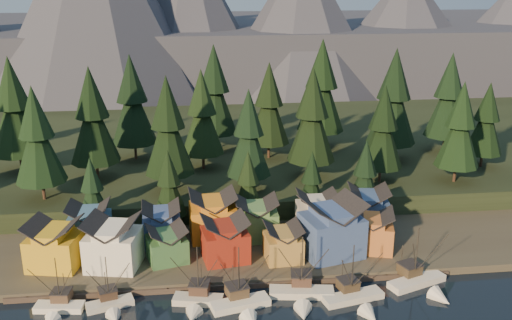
{
  "coord_description": "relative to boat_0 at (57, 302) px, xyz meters",
  "views": [
    {
      "loc": [
        -7.0,
        -75.11,
        53.9
      ],
      "look_at": [
        5.51,
        30.0,
        19.28
      ],
      "focal_mm": 40.0,
      "sensor_mm": 36.0,
      "label": 1
    }
  ],
  "objects": [
    {
      "name": "shore_strip",
      "position": [
        30.16,
        29.25,
        -1.34
      ],
      "size": [
        400.0,
        50.0,
        1.5
      ],
      "primitive_type": "cube",
      "color": "#3D372C",
      "rests_on": "ground"
    },
    {
      "name": "hillside",
      "position": [
        30.16,
        79.25,
        0.91
      ],
      "size": [
        420.0,
        100.0,
        6.0
      ],
      "primitive_type": "cube",
      "color": "black",
      "rests_on": "ground"
    },
    {
      "name": "dock",
      "position": [
        30.16,
        5.75,
        -1.59
      ],
      "size": [
        80.0,
        4.0,
        1.0
      ],
      "primitive_type": "cube",
      "color": "#4F4338",
      "rests_on": "ground"
    },
    {
      "name": "mountain_ridge",
      "position": [
        25.96,
        202.84,
        23.96
      ],
      "size": [
        560.0,
        190.0,
        90.0
      ],
      "color": "#474A5B",
      "rests_on": "ground"
    },
    {
      "name": "boat_0",
      "position": [
        0.0,
        0.0,
        0.0
      ],
      "size": [
        8.62,
        9.18,
        10.56
      ],
      "rotation": [
        0.0,
        0.0,
        -0.13
      ],
      "color": "white",
      "rests_on": "ground"
    },
    {
      "name": "boat_1",
      "position": [
        8.71,
        0.02,
        -0.06
      ],
      "size": [
        8.55,
        9.07,
        10.26
      ],
      "rotation": [
        0.0,
        0.0,
        0.3
      ],
      "color": "beige",
      "rests_on": "ground"
    },
    {
      "name": "boat_2",
      "position": [
        23.18,
        -0.63,
        0.25
      ],
      "size": [
        9.2,
        9.82,
        11.57
      ],
      "rotation": [
        0.0,
        0.0,
        -0.21
      ],
      "color": "beige",
      "rests_on": "ground"
    },
    {
      "name": "boat_3",
      "position": [
        30.77,
        -2.92,
        0.23
      ],
      "size": [
        10.78,
        11.31,
        12.17
      ],
      "rotation": [
        0.0,
        0.0,
        0.24
      ],
      "color": "white",
      "rests_on": "ground"
    },
    {
      "name": "boat_4",
      "position": [
        41.33,
        -0.75,
        0.14
      ],
      "size": [
        11.93,
        12.72,
        12.31
      ],
      "rotation": [
        0.0,
        0.0,
        -0.14
      ],
      "color": "beige",
      "rests_on": "ground"
    },
    {
      "name": "boat_5",
      "position": [
        50.39,
        -3.21,
        -0.05
      ],
      "size": [
        11.44,
        12.06,
        11.43
      ],
      "rotation": [
        0.0,
        0.0,
        0.23
      ],
      "color": "silver",
      "rests_on": "ground"
    },
    {
      "name": "boat_6",
      "position": [
        63.55,
        0.53,
        0.12
      ],
      "size": [
        11.96,
        12.36,
        12.24
      ],
      "rotation": [
        0.0,
        0.0,
        0.36
      ],
      "color": "silver",
      "rests_on": "ground"
    },
    {
      "name": "house_front_0",
      "position": [
        -2.81,
        13.95,
        4.18
      ],
      "size": [
        10.66,
        10.27,
        9.09
      ],
      "rotation": [
        0.0,
        0.0,
        -0.21
      ],
      "color": "gold",
      "rests_on": "shore_strip"
    },
    {
      "name": "house_front_1",
      "position": [
        8.07,
        12.63,
        4.5
      ],
      "size": [
        11.01,
        10.72,
        9.7
      ],
      "rotation": [
        0.0,
        0.0,
        -0.21
      ],
      "color": "white",
      "rests_on": "shore_strip"
    },
    {
      "name": "house_front_2",
      "position": [
        17.89,
        13.64,
        3.05
      ],
      "size": [
        8.66,
        8.7,
        6.94
      ],
      "rotation": [
        0.0,
        0.0,
        0.26
      ],
      "color": "#3B6D3D",
      "rests_on": "shore_strip"
    },
    {
      "name": "house_front_3",
      "position": [
        28.95,
        12.88,
        3.9
      ],
      "size": [
        9.47,
        9.14,
        8.55
      ],
      "rotation": [
        0.0,
        0.0,
        0.15
      ],
      "color": "maroon",
      "rests_on": "shore_strip"
    },
    {
      "name": "house_front_4",
      "position": [
        40.02,
        11.63,
        3.08
      ],
      "size": [
        7.26,
        7.77,
        6.98
      ],
      "rotation": [
        0.0,
        0.0,
        0.06
      ],
      "color": "#AC843D",
      "rests_on": "shore_strip"
    },
    {
      "name": "house_front_5",
      "position": [
        49.62,
        12.52,
        5.37
      ],
      "size": [
        12.86,
        12.14,
        11.36
      ],
      "rotation": [
        0.0,
        0.0,
        0.24
      ],
      "color": "#3A548B",
      "rests_on": "shore_strip"
    },
    {
      "name": "house_front_6",
      "position": [
        58.08,
        13.7,
        3.71
      ],
      "size": [
        9.9,
        9.58,
        8.18
      ],
      "rotation": [
        0.0,
        0.0,
        -0.26
      ],
      "color": "#B4662E",
      "rests_on": "shore_strip"
    },
    {
      "name": "house_back_0",
      "position": [
        2.18,
        22.45,
        4.01
      ],
      "size": [
        8.14,
        7.83,
        8.77
      ],
      "rotation": [
        0.0,
        0.0,
        -0.01
      ],
      "color": "#3C688F",
      "rests_on": "shore_strip"
    },
    {
      "name": "house_back_1",
      "position": [
        16.65,
        21.11,
        3.83
      ],
      "size": [
        7.94,
        8.03,
        8.43
      ],
      "rotation": [
        0.0,
        0.0,
        0.06
      ],
      "color": "#3A528A",
      "rests_on": "shore_strip"
    },
    {
      "name": "house_back_2",
      "position": [
        27.11,
        22.7,
        4.65
      ],
      "size": [
        9.94,
        9.22,
        9.98
      ],
      "rotation": [
        0.0,
        0.0,
        0.07
      ],
      "color": "orange",
      "rests_on": "shore_strip"
    },
    {
      "name": "house_back_3",
      "position": [
        35.95,
        21.39,
        4.03
      ],
      "size": [
        8.78,
        7.84,
        8.81
      ],
      "rotation": [
        0.0,
        0.0,
        -0.02
      ],
      "color": "#538146",
      "rests_on": "shore_strip"
    },
    {
      "name": "house_back_4",
      "position": [
        48.99,
        22.34,
        4.1
      ],
      "size": [
        8.39,
        8.07,
        8.94
      ],
      "rotation": [
        0.0,
        0.0,
        -0.02
      ],
      "color": "beige",
      "rests_on": "shore_strip"
    },
    {
      "name": "house_back_5",
      "position": [
        60.28,
        23.16,
        4.29
      ],
      "size": [
        9.45,
        9.54,
        9.31
      ],
      "rotation": [
        0.0,
        0.0,
        -0.15
      ],
      "color": "#375282",
      "rests_on": "shore_strip"
    },
    {
      "name": "tree_hill_1",
      "position": [
        -19.84,
        57.25,
        19.95
      ],
      "size": [
        12.6,
        12.6,
        29.34
      ],
      "color": "#332319",
      "rests_on": "hillside"
    },
    {
      "name": "tree_hill_2",
      "position": [
        -9.84,
        37.25,
        17.96
      ],
      "size": [
        11.04,
        11.04,
        25.71
      ],
      "color": "#332319",
      "rests_on": "hillside"
    },
    {
      "name": "tree_hill_3",
      "position": [
        0.16,
        49.25,
        19.1
      ],
      "size": [
        11.93,
        11.93,
        27.79
      ],
      "color": "#332319",
      "rests_on": "hillside"
    },
    {
      "name": "tree_hill_4",
      "position": [
        8.16,
        64.25,
        19.46
      ],
      "size": [
        12.21,
        12.21,
        28.44
      ],
      "color": "#332319",
      "rests_on": "hillside"
    },
    {
      "name": "tree_hill_5",
      "position": [
        18.16,
        39.25,
        18.65
      ],
      "size": [
        11.58,
        11.58,
        26.97
      ],
      "color": "#332319",
      "rests_on": "hillside"
    },
    {
      "name": "tree_hill_6",
      "position": [
        26.16,
        54.25,
        18.04
      ],
      "size": [
        11.1,
        11.1,
        25.86
      ],
      "color": "#332319",
      "rests_on": "hillside"
    },
    {
      "name": "tree_hill_7",
      "position": [
        36.16,
        37.25,
        17.0
      ],
      "size": [
        10.28,
        10.28,
        23.96
      ],
      "color": "#332319",
      "rests_on": "hillside"
    },
    {
      "name": "tree_hill_8",
      "position": [
        44.16,
        61.25,
        18.21
      ],
      "size": [
        11.23,
        11.23,
        26.17
      ],
      "color": "#332319",
      "rests_on": "hillside"
    },
    {
      "name": "tree_hill_9",
      "position": [
        52.16,
        44.25,
        18.89
      ],
      "size": [
        11.76,
        11.76,
        27.4
      ],
      "color": "#332319",
      "rests_on": "hillside"
    },
    {
      "name": "tree_hill_10",
      "position": [
        60.16,
        69.25,
        20.96
      ],
      "size": [
        13.39,
        13.39,
        31.19
      ],
      "color": "#332319",
      "rests_on": "hillside"
    },
    {
      "name": "tree_hill_11",
      "position": [
        68.16,
        39.25,
        16.86
      ],
      "size": [
        10.18,
        10.18,
        23.7
      ],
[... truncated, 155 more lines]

